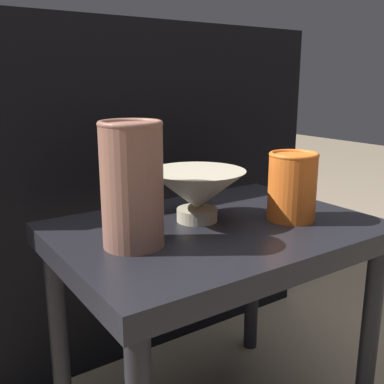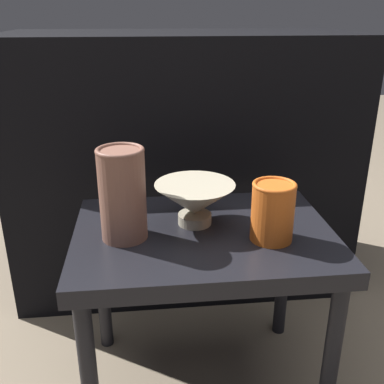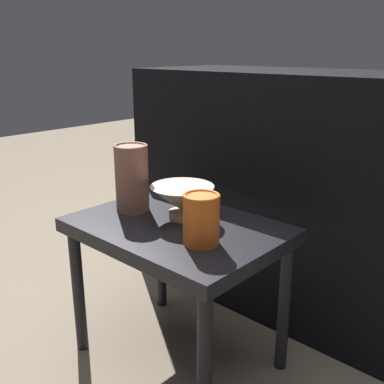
# 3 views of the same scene
# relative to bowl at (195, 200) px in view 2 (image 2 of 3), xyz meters

# --- Properties ---
(ground_plane) EXTENTS (8.00, 8.00, 0.00)m
(ground_plane) POSITION_rel_bowl_xyz_m (0.02, -0.04, -0.51)
(ground_plane) COLOR #7F705B
(table) EXTENTS (0.59, 0.42, 0.45)m
(table) POSITION_rel_bowl_xyz_m (0.02, -0.04, -0.12)
(table) COLOR black
(table) RESTS_ON ground_plane
(couch_backdrop) EXTENTS (1.10, 0.50, 0.85)m
(couch_backdrop) POSITION_rel_bowl_xyz_m (0.02, 0.53, -0.08)
(couch_backdrop) COLOR black
(couch_backdrop) RESTS_ON ground_plane
(bowl) EXTENTS (0.19, 0.19, 0.10)m
(bowl) POSITION_rel_bowl_xyz_m (0.00, 0.00, 0.00)
(bowl) COLOR #B2A88E
(bowl) RESTS_ON table
(vase_textured_left) EXTENTS (0.10, 0.10, 0.20)m
(vase_textured_left) POSITION_rel_bowl_xyz_m (-0.16, -0.05, 0.05)
(vase_textured_left) COLOR brown
(vase_textured_left) RESTS_ON table
(vase_colorful_right) EXTENTS (0.09, 0.09, 0.13)m
(vase_colorful_right) POSITION_rel_bowl_xyz_m (0.16, -0.09, 0.01)
(vase_colorful_right) COLOR orange
(vase_colorful_right) RESTS_ON table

